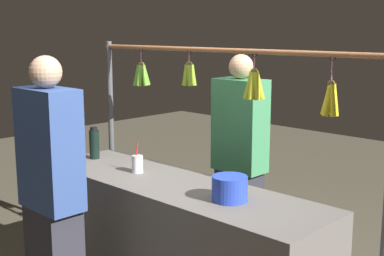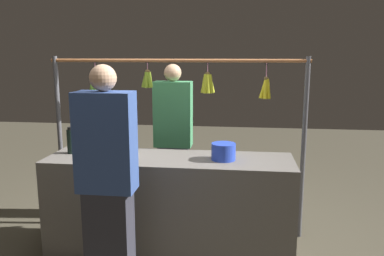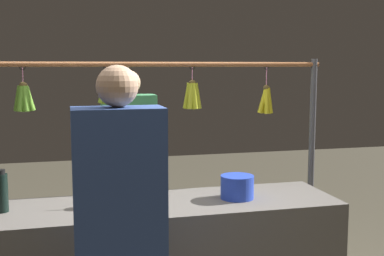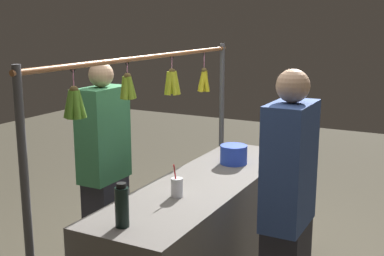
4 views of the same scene
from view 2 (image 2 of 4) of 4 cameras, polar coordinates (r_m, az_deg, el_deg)
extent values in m
plane|color=#4B4637|center=(3.63, -3.19, -17.41)|extent=(12.00, 12.00, 0.00)
cube|color=#66605B|center=(3.45, -3.26, -11.18)|extent=(2.10, 0.59, 0.85)
cylinder|color=#4C4C51|center=(3.71, 16.05, -3.14)|extent=(0.04, 0.04, 1.70)
cylinder|color=#4C4C51|center=(4.07, -18.79, -2.10)|extent=(0.04, 0.04, 1.70)
cylinder|color=#9E6038|center=(3.61, -2.29, 9.87)|extent=(2.41, 0.03, 0.03)
torus|color=black|center=(3.57, 10.94, 9.39)|extent=(0.04, 0.01, 0.04)
cylinder|color=pink|center=(3.57, 10.90, 8.23)|extent=(0.01, 0.01, 0.14)
sphere|color=brown|center=(3.57, 10.85, 7.10)|extent=(0.04, 0.04, 0.04)
cylinder|color=gold|center=(3.58, 10.47, 5.69)|extent=(0.08, 0.04, 0.18)
cylinder|color=gold|center=(3.56, 10.76, 5.65)|extent=(0.04, 0.07, 0.18)
cylinder|color=gold|center=(3.57, 11.11, 5.66)|extent=(0.05, 0.04, 0.18)
cylinder|color=gold|center=(3.59, 11.07, 5.69)|extent=(0.05, 0.05, 0.18)
cylinder|color=gold|center=(3.60, 10.71, 5.71)|extent=(0.04, 0.07, 0.18)
torus|color=black|center=(3.57, 2.33, 9.58)|extent=(0.04, 0.01, 0.04)
cylinder|color=pink|center=(3.57, 2.32, 8.71)|extent=(0.01, 0.01, 0.10)
sphere|color=brown|center=(3.58, 2.32, 7.87)|extent=(0.05, 0.05, 0.05)
cylinder|color=#AFB825|center=(3.59, 1.81, 6.52)|extent=(0.07, 0.04, 0.17)
cylinder|color=#AFB825|center=(3.56, 2.00, 6.49)|extent=(0.06, 0.07, 0.18)
cylinder|color=#AFB825|center=(3.55, 2.38, 6.48)|extent=(0.04, 0.07, 0.18)
cylinder|color=#AFB825|center=(3.57, 2.75, 6.49)|extent=(0.06, 0.05, 0.18)
cylinder|color=#AFB825|center=(3.59, 2.79, 6.52)|extent=(0.08, 0.05, 0.18)
cylinder|color=#AFB825|center=(3.61, 2.43, 6.55)|extent=(0.04, 0.08, 0.18)
cylinder|color=#AFB825|center=(3.61, 1.99, 6.54)|extent=(0.05, 0.05, 0.18)
torus|color=black|center=(3.66, -6.58, 9.55)|extent=(0.04, 0.01, 0.04)
cylinder|color=pink|center=(3.66, -6.57, 8.84)|extent=(0.01, 0.01, 0.09)
sphere|color=brown|center=(3.67, -6.55, 8.17)|extent=(0.05, 0.05, 0.05)
cylinder|color=#84A929|center=(3.67, -6.89, 7.04)|extent=(0.07, 0.04, 0.15)
cylinder|color=#84A929|center=(3.65, -6.74, 7.03)|extent=(0.04, 0.06, 0.15)
cylinder|color=#84A929|center=(3.65, -6.27, 7.04)|extent=(0.07, 0.06, 0.15)
cylinder|color=#84A929|center=(3.68, -6.22, 7.07)|extent=(0.05, 0.05, 0.15)
cylinder|color=#84A929|center=(3.69, -6.60, 7.07)|extent=(0.05, 0.05, 0.15)
torus|color=black|center=(3.81, -14.10, 9.34)|extent=(0.04, 0.01, 0.04)
cylinder|color=pink|center=(3.81, -14.06, 8.47)|extent=(0.01, 0.01, 0.11)
sphere|color=brown|center=(3.82, -14.02, 7.63)|extent=(0.05, 0.05, 0.05)
cylinder|color=#609E2D|center=(3.83, -14.38, 6.46)|extent=(0.07, 0.04, 0.16)
cylinder|color=#609E2D|center=(3.80, -14.32, 6.44)|extent=(0.06, 0.07, 0.16)
cylinder|color=#609E2D|center=(3.79, -13.96, 6.44)|extent=(0.05, 0.07, 0.16)
cylinder|color=#609E2D|center=(3.81, -13.54, 6.48)|extent=(0.08, 0.04, 0.16)
cylinder|color=#609E2D|center=(3.84, -13.61, 6.50)|extent=(0.06, 0.07, 0.16)
cylinder|color=#609E2D|center=(3.85, -13.98, 6.50)|extent=(0.05, 0.07, 0.16)
cylinder|color=black|center=(3.59, -17.33, -1.92)|extent=(0.07, 0.07, 0.21)
cylinder|color=black|center=(3.57, -17.44, -0.07)|extent=(0.05, 0.05, 0.02)
cylinder|color=blue|center=(3.24, 4.65, -3.47)|extent=(0.20, 0.20, 0.14)
cylinder|color=silver|center=(3.39, -9.36, -3.12)|extent=(0.07, 0.07, 0.12)
cylinder|color=red|center=(3.39, -9.57, -2.39)|extent=(0.01, 0.04, 0.20)
cube|color=#2D2D38|center=(4.18, -2.70, -7.76)|extent=(0.31, 0.21, 0.77)
cube|color=#3F8C59|center=(4.01, -2.79, 2.05)|extent=(0.38, 0.21, 0.67)
sphere|color=tan|center=(3.97, -2.85, 8.12)|extent=(0.18, 0.18, 0.18)
cube|color=#2D2D38|center=(2.95, -11.95, -16.11)|extent=(0.31, 0.21, 0.79)
cube|color=#334C8C|center=(2.70, -12.56, -2.03)|extent=(0.39, 0.21, 0.69)
sphere|color=tan|center=(2.64, -12.95, 7.18)|extent=(0.18, 0.18, 0.18)
camera|label=1|loc=(1.95, 68.13, 6.25)|focal=49.38mm
camera|label=3|loc=(1.17, -63.96, 1.20)|focal=46.15mm
camera|label=4|loc=(3.88, -57.32, 8.65)|focal=46.97mm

